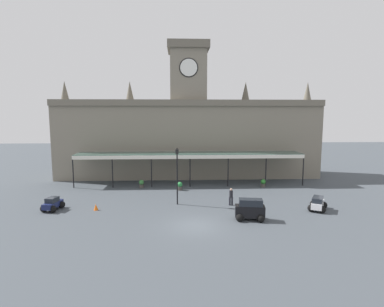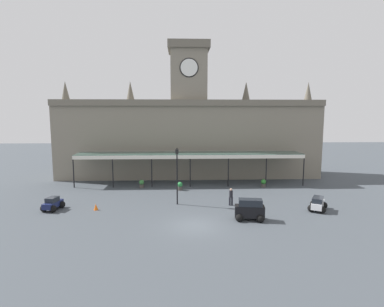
{
  "view_description": "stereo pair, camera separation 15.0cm",
  "coord_description": "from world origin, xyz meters",
  "px_view_note": "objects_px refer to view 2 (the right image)",
  "views": [
    {
      "loc": [
        -1.31,
        -22.79,
        8.66
      ],
      "look_at": [
        0.0,
        7.47,
        4.75
      ],
      "focal_mm": 28.38,
      "sensor_mm": 36.0,
      "label": 1
    },
    {
      "loc": [
        -1.16,
        -22.8,
        8.66
      ],
      "look_at": [
        0.0,
        7.47,
        4.75
      ],
      "focal_mm": 28.38,
      "sensor_mm": 36.0,
      "label": 2
    }
  ],
  "objects_px": {
    "pedestrian_near_entrance": "(231,196)",
    "victorian_lamppost": "(177,170)",
    "car_white_estate": "(318,204)",
    "planter_near_kerb": "(263,183)",
    "car_navy_sedan": "(53,204)",
    "planter_by_canopy": "(142,184)",
    "traffic_cone": "(96,207)",
    "planter_forecourt_centre": "(180,186)",
    "car_black_van": "(250,211)"
  },
  "relations": [
    {
      "from": "pedestrian_near_entrance",
      "to": "victorian_lamppost",
      "type": "xyz_separation_m",
      "value": [
        -5.14,
        0.57,
        2.47
      ]
    },
    {
      "from": "car_white_estate",
      "to": "planter_near_kerb",
      "type": "xyz_separation_m",
      "value": [
        -2.52,
        8.95,
        -0.07
      ]
    },
    {
      "from": "car_navy_sedan",
      "to": "planter_near_kerb",
      "type": "height_order",
      "value": "car_navy_sedan"
    },
    {
      "from": "victorian_lamppost",
      "to": "planter_by_canopy",
      "type": "xyz_separation_m",
      "value": [
        -4.29,
        6.83,
        -2.89
      ]
    },
    {
      "from": "car_navy_sedan",
      "to": "traffic_cone",
      "type": "height_order",
      "value": "car_navy_sedan"
    },
    {
      "from": "pedestrian_near_entrance",
      "to": "victorian_lamppost",
      "type": "height_order",
      "value": "victorian_lamppost"
    },
    {
      "from": "planter_by_canopy",
      "to": "car_white_estate",
      "type": "bearing_deg",
      "value": -28.38
    },
    {
      "from": "car_white_estate",
      "to": "traffic_cone",
      "type": "height_order",
      "value": "car_white_estate"
    },
    {
      "from": "car_white_estate",
      "to": "traffic_cone",
      "type": "bearing_deg",
      "value": 177.48
    },
    {
      "from": "pedestrian_near_entrance",
      "to": "planter_forecourt_centre",
      "type": "distance_m",
      "value": 7.83
    },
    {
      "from": "car_navy_sedan",
      "to": "car_black_van",
      "type": "distance_m",
      "value": 17.68
    },
    {
      "from": "planter_forecourt_centre",
      "to": "pedestrian_near_entrance",
      "type": "bearing_deg",
      "value": -51.35
    },
    {
      "from": "victorian_lamppost",
      "to": "planter_near_kerb",
      "type": "relative_size",
      "value": 5.74
    },
    {
      "from": "pedestrian_near_entrance",
      "to": "planter_near_kerb",
      "type": "bearing_deg",
      "value": 54.41
    },
    {
      "from": "car_black_van",
      "to": "planter_by_canopy",
      "type": "relative_size",
      "value": 2.62
    },
    {
      "from": "car_black_van",
      "to": "victorian_lamppost",
      "type": "height_order",
      "value": "victorian_lamppost"
    },
    {
      "from": "car_navy_sedan",
      "to": "car_black_van",
      "type": "height_order",
      "value": "car_black_van"
    },
    {
      "from": "car_white_estate",
      "to": "pedestrian_near_entrance",
      "type": "bearing_deg",
      "value": 166.6
    },
    {
      "from": "car_white_estate",
      "to": "victorian_lamppost",
      "type": "bearing_deg",
      "value": 169.41
    },
    {
      "from": "traffic_cone",
      "to": "victorian_lamppost",
      "type": "bearing_deg",
      "value": 11.44
    },
    {
      "from": "car_black_van",
      "to": "planter_by_canopy",
      "type": "height_order",
      "value": "car_black_van"
    },
    {
      "from": "pedestrian_near_entrance",
      "to": "planter_by_canopy",
      "type": "xyz_separation_m",
      "value": [
        -9.43,
        7.4,
        -0.42
      ]
    },
    {
      "from": "car_black_van",
      "to": "planter_by_canopy",
      "type": "xyz_separation_m",
      "value": [
        -10.3,
        11.5,
        -0.32
      ]
    },
    {
      "from": "car_white_estate",
      "to": "planter_near_kerb",
      "type": "relative_size",
      "value": 2.53
    },
    {
      "from": "car_white_estate",
      "to": "victorian_lamppost",
      "type": "height_order",
      "value": "victorian_lamppost"
    },
    {
      "from": "planter_near_kerb",
      "to": "planter_by_canopy",
      "type": "bearing_deg",
      "value": 178.96
    },
    {
      "from": "car_white_estate",
      "to": "pedestrian_near_entrance",
      "type": "relative_size",
      "value": 1.46
    },
    {
      "from": "planter_near_kerb",
      "to": "traffic_cone",
      "type": "bearing_deg",
      "value": -155.45
    },
    {
      "from": "victorian_lamppost",
      "to": "planter_near_kerb",
      "type": "height_order",
      "value": "victorian_lamppost"
    },
    {
      "from": "car_navy_sedan",
      "to": "planter_by_canopy",
      "type": "relative_size",
      "value": 2.28
    },
    {
      "from": "car_black_van",
      "to": "pedestrian_near_entrance",
      "type": "xyz_separation_m",
      "value": [
        -0.87,
        4.1,
        0.1
      ]
    },
    {
      "from": "car_black_van",
      "to": "victorian_lamppost",
      "type": "relative_size",
      "value": 0.46
    },
    {
      "from": "traffic_cone",
      "to": "planter_forecourt_centre",
      "type": "relative_size",
      "value": 0.59
    },
    {
      "from": "planter_forecourt_centre",
      "to": "planter_by_canopy",
      "type": "relative_size",
      "value": 1.0
    },
    {
      "from": "car_black_van",
      "to": "car_navy_sedan",
      "type": "bearing_deg",
      "value": 169.02
    },
    {
      "from": "pedestrian_near_entrance",
      "to": "planter_near_kerb",
      "type": "relative_size",
      "value": 1.74
    },
    {
      "from": "car_navy_sedan",
      "to": "victorian_lamppost",
      "type": "distance_m",
      "value": 11.78
    },
    {
      "from": "car_black_van",
      "to": "traffic_cone",
      "type": "relative_size",
      "value": 4.44
    },
    {
      "from": "car_navy_sedan",
      "to": "car_white_estate",
      "type": "bearing_deg",
      "value": -2.58
    },
    {
      "from": "car_black_van",
      "to": "planter_forecourt_centre",
      "type": "height_order",
      "value": "car_black_van"
    },
    {
      "from": "planter_forecourt_centre",
      "to": "car_white_estate",
      "type": "bearing_deg",
      "value": -32.34
    },
    {
      "from": "planter_by_canopy",
      "to": "pedestrian_near_entrance",
      "type": "bearing_deg",
      "value": -38.1
    },
    {
      "from": "planter_near_kerb",
      "to": "planter_by_canopy",
      "type": "height_order",
      "value": "same"
    },
    {
      "from": "car_black_van",
      "to": "traffic_cone",
      "type": "bearing_deg",
      "value": 166.73
    },
    {
      "from": "car_white_estate",
      "to": "traffic_cone",
      "type": "distance_m",
      "value": 20.2
    },
    {
      "from": "planter_by_canopy",
      "to": "car_navy_sedan",
      "type": "bearing_deg",
      "value": -130.95
    },
    {
      "from": "car_navy_sedan",
      "to": "traffic_cone",
      "type": "xyz_separation_m",
      "value": [
        3.93,
        -0.2,
        -0.22
      ]
    },
    {
      "from": "car_white_estate",
      "to": "planter_near_kerb",
      "type": "distance_m",
      "value": 9.3
    },
    {
      "from": "car_white_estate",
      "to": "planter_by_canopy",
      "type": "distance_m",
      "value": 19.39
    },
    {
      "from": "car_navy_sedan",
      "to": "victorian_lamppost",
      "type": "height_order",
      "value": "victorian_lamppost"
    }
  ]
}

